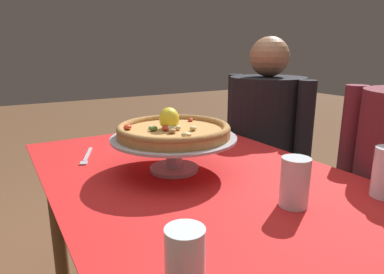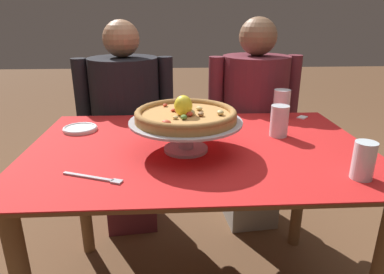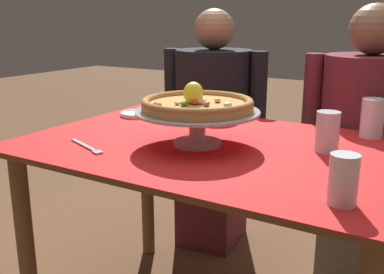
# 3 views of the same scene
# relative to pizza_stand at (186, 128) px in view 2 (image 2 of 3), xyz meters

# --- Properties ---
(dining_table) EXTENTS (1.29, 0.88, 0.73)m
(dining_table) POSITION_rel_pizza_stand_xyz_m (0.05, 0.04, -0.19)
(dining_table) COLOR brown
(dining_table) RESTS_ON ground
(pizza_stand) EXTENTS (0.41, 0.41, 0.12)m
(pizza_stand) POSITION_rel_pizza_stand_xyz_m (0.00, 0.00, 0.00)
(pizza_stand) COLOR #B7B7C1
(pizza_stand) RESTS_ON dining_table
(pizza) EXTENTS (0.36, 0.36, 0.09)m
(pizza) POSITION_rel_pizza_stand_xyz_m (-0.00, -0.00, 0.05)
(pizza) COLOR #BC8447
(pizza) RESTS_ON pizza_stand
(water_glass_side_right) EXTENTS (0.07, 0.07, 0.13)m
(water_glass_side_right) POSITION_rel_pizza_stand_xyz_m (0.39, 0.14, -0.03)
(water_glass_side_right) COLOR white
(water_glass_side_right) RESTS_ON dining_table
(water_glass_front_right) EXTENTS (0.07, 0.07, 0.12)m
(water_glass_front_right) POSITION_rel_pizza_stand_xyz_m (0.53, -0.26, -0.04)
(water_glass_front_right) COLOR silver
(water_glass_front_right) RESTS_ON dining_table
(water_glass_back_right) EXTENTS (0.08, 0.08, 0.14)m
(water_glass_back_right) POSITION_rel_pizza_stand_xyz_m (0.47, 0.40, -0.03)
(water_glass_back_right) COLOR white
(water_glass_back_right) RESTS_ON dining_table
(side_plate) EXTENTS (0.14, 0.14, 0.02)m
(side_plate) POSITION_rel_pizza_stand_xyz_m (-0.45, 0.25, -0.08)
(side_plate) COLOR white
(side_plate) RESTS_ON dining_table
(dinner_fork) EXTENTS (0.20, 0.09, 0.01)m
(dinner_fork) POSITION_rel_pizza_stand_xyz_m (-0.29, -0.22, -0.08)
(dinner_fork) COLOR #B7B7C1
(dinner_fork) RESTS_ON dining_table
(sugar_packet) EXTENTS (0.06, 0.06, 0.00)m
(sugar_packet) POSITION_rel_pizza_stand_xyz_m (0.58, 0.39, -0.08)
(sugar_packet) COLOR white
(sugar_packet) RESTS_ON dining_table
(diner_left) EXTENTS (0.53, 0.41, 1.18)m
(diner_left) POSITION_rel_pizza_stand_xyz_m (-0.31, 0.68, -0.23)
(diner_left) COLOR maroon
(diner_left) RESTS_ON ground
(diner_right) EXTENTS (0.52, 0.40, 1.20)m
(diner_right) POSITION_rel_pizza_stand_xyz_m (0.41, 0.68, -0.23)
(diner_right) COLOR gray
(diner_right) RESTS_ON ground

